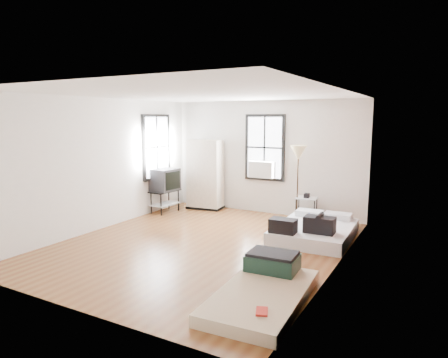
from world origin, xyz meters
The scene contains 8 objects.
ground centered at (0.00, 0.00, 0.00)m, with size 6.00×6.00×0.00m, color brown.
room_shell centered at (0.23, 0.36, 1.74)m, with size 5.02×6.02×2.80m.
mattress_main centered at (1.75, 1.40, 0.17)m, with size 1.48×1.97×0.62m.
mattress_bare centered at (1.92, -1.49, 0.13)m, with size 1.15×2.03×0.43m.
wardrobe centered at (-1.55, 2.65, 0.90)m, with size 0.97×0.62×1.81m.
side_table centered at (1.18, 2.72, 0.43)m, with size 0.52×0.44×0.64m.
floor_lamp centered at (0.97, 2.65, 1.50)m, with size 0.37×0.37×1.75m.
tv_stand centered at (-2.21, 1.79, 0.80)m, with size 0.61×0.82×1.11m.
Camera 1 is at (3.88, -6.20, 2.36)m, focal length 32.00 mm.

